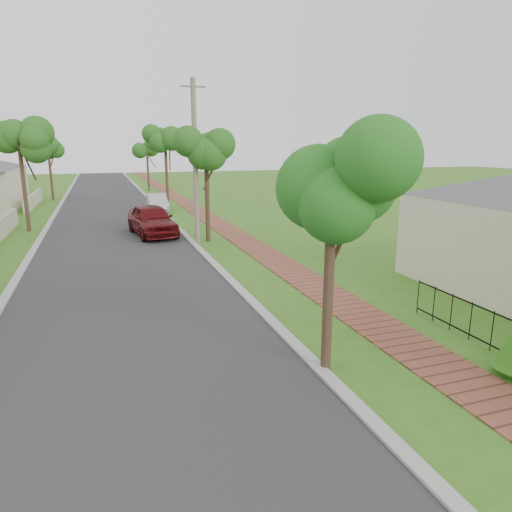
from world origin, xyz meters
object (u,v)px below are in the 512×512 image
parked_car_white (157,203)px  near_tree (332,195)px  parked_car_red (152,220)px  utility_pole (195,162)px

parked_car_white → near_tree: (0.40, -25.99, 3.14)m
parked_car_red → parked_car_white: 9.41m
parked_car_white → near_tree: 26.18m
near_tree → parked_car_red: bearing=96.2°
parked_car_red → parked_car_white: bearing=73.9°
parked_car_white → parked_car_red: bearing=-97.3°
parked_car_red → parked_car_white: size_ratio=1.25×
near_tree → utility_pole: 13.96m
parked_car_red → utility_pole: utility_pole is taller
parked_car_red → near_tree: bearing=-91.4°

